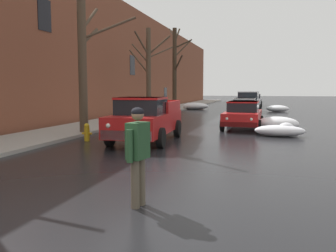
% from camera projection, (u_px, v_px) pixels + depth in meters
% --- Properties ---
extents(ground_plane, '(200.00, 200.00, 0.00)m').
position_uv_depth(ground_plane, '(38.00, 226.00, 5.46)').
color(ground_plane, black).
extents(left_sidewalk_slab, '(3.01, 80.00, 0.13)m').
position_uv_depth(left_sidewalk_slab, '(126.00, 119.00, 24.28)').
color(left_sidewalk_slab, gray).
rests_on(left_sidewalk_slab, ground).
extents(brick_townhouse_facade, '(0.63, 80.00, 8.81)m').
position_uv_depth(brick_townhouse_facade, '(97.00, 54.00, 24.36)').
color(brick_townhouse_facade, brown).
rests_on(brick_townhouse_facade, ground).
extents(snow_bank_near_corner_left, '(2.58, 1.31, 0.68)m').
position_uv_depth(snow_bank_near_corner_left, '(195.00, 106.00, 35.88)').
color(snow_bank_near_corner_left, white).
rests_on(snow_bank_near_corner_left, ground).
extents(snow_bank_along_left_kerb, '(2.05, 1.23, 0.71)m').
position_uv_depth(snow_bank_along_left_kerb, '(276.00, 124.00, 17.70)').
color(snow_bank_along_left_kerb, white).
rests_on(snow_bank_along_left_kerb, ground).
extents(snow_bank_mid_block_left, '(1.93, 1.06, 0.74)m').
position_uv_depth(snow_bank_mid_block_left, '(132.00, 119.00, 20.30)').
color(snow_bank_mid_block_left, white).
rests_on(snow_bank_mid_block_left, ground).
extents(snow_bank_near_corner_right, '(2.15, 0.96, 0.60)m').
position_uv_depth(snow_bank_near_corner_right, '(281.00, 130.00, 15.71)').
color(snow_bank_near_corner_right, white).
rests_on(snow_bank_near_corner_right, ground).
extents(snow_bank_far_right_pile, '(1.95, 1.30, 0.60)m').
position_uv_depth(snow_bank_far_right_pile, '(277.00, 109.00, 32.10)').
color(snow_bank_far_right_pile, white).
rests_on(snow_bank_far_right_pile, ground).
extents(bare_tree_second_along_sidewalk, '(2.38, 2.79, 7.58)m').
position_uv_depth(bare_tree_second_along_sidewalk, '(84.00, 49.00, 15.97)').
color(bare_tree_second_along_sidewalk, '#4C3D2D').
rests_on(bare_tree_second_along_sidewalk, ground).
extents(bare_tree_mid_block, '(3.07, 2.97, 6.21)m').
position_uv_depth(bare_tree_mid_block, '(149.00, 70.00, 24.86)').
color(bare_tree_mid_block, '#4C3D2D').
rests_on(bare_tree_mid_block, ground).
extents(bare_tree_far_down_block, '(2.19, 2.49, 7.52)m').
position_uv_depth(bare_tree_far_down_block, '(175.00, 67.00, 31.76)').
color(bare_tree_far_down_block, '#382B1E').
rests_on(bare_tree_far_down_block, ground).
extents(pickup_truck_red_approaching_near_lane, '(2.34, 5.28, 1.76)m').
position_uv_depth(pickup_truck_red_approaching_near_lane, '(146.00, 119.00, 14.15)').
color(pickup_truck_red_approaching_near_lane, red).
rests_on(pickup_truck_red_approaching_near_lane, ground).
extents(sedan_red_parked_kerbside_close, '(2.02, 4.34, 1.42)m').
position_uv_depth(sedan_red_parked_kerbside_close, '(243.00, 114.00, 18.72)').
color(sedan_red_parked_kerbside_close, red).
rests_on(sedan_red_parked_kerbside_close, ground).
extents(sedan_white_parked_kerbside_mid, '(1.84, 4.32, 1.42)m').
position_uv_depth(sedan_white_parked_kerbside_mid, '(244.00, 108.00, 24.73)').
color(sedan_white_parked_kerbside_mid, silver).
rests_on(sedan_white_parked_kerbside_mid, ground).
extents(suv_silver_parked_far_down_block, '(2.17, 4.61, 1.82)m').
position_uv_depth(suv_silver_parked_far_down_block, '(249.00, 101.00, 31.68)').
color(suv_silver_parked_far_down_block, '#B7B7BC').
rests_on(suv_silver_parked_far_down_block, ground).
extents(sedan_darkblue_queued_behind_truck, '(1.94, 4.11, 1.42)m').
position_uv_depth(sedan_darkblue_queued_behind_truck, '(252.00, 101.00, 38.17)').
color(sedan_darkblue_queued_behind_truck, navy).
rests_on(sedan_darkblue_queued_behind_truck, ground).
extents(sedan_grey_at_far_intersection, '(2.03, 3.94, 1.42)m').
position_uv_depth(sedan_grey_at_far_intersection, '(254.00, 100.00, 43.65)').
color(sedan_grey_at_far_intersection, slate).
rests_on(sedan_grey_at_far_intersection, ground).
extents(pedestrian_with_coffee, '(0.36, 0.64, 1.76)m').
position_uv_depth(pedestrian_with_coffee, '(138.00, 149.00, 6.27)').
color(pedestrian_with_coffee, brown).
rests_on(pedestrian_with_coffee, ground).
extents(fire_hydrant, '(0.42, 0.22, 0.71)m').
position_uv_depth(fire_hydrant, '(87.00, 132.00, 14.28)').
color(fire_hydrant, gold).
rests_on(fire_hydrant, ground).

